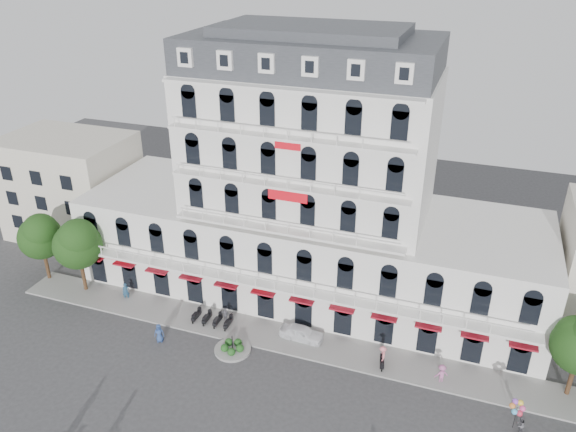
{
  "coord_description": "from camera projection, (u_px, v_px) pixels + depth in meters",
  "views": [
    {
      "loc": [
        14.43,
        -28.68,
        32.38
      ],
      "look_at": [
        0.7,
        10.0,
        11.88
      ],
      "focal_mm": 35.0,
      "sensor_mm": 36.0,
      "label": 1
    }
  ],
  "objects": [
    {
      "name": "ground",
      "position": [
        236.0,
        408.0,
        42.97
      ],
      "size": [
        120.0,
        120.0,
        0.0
      ],
      "primitive_type": "plane",
      "color": "#38383A",
      "rests_on": "ground"
    },
    {
      "name": "sidewalk",
      "position": [
        277.0,
        337.0,
        50.52
      ],
      "size": [
        53.0,
        4.0,
        0.16
      ],
      "primitive_type": "cube",
      "color": "gray",
      "rests_on": "ground"
    },
    {
      "name": "main_building",
      "position": [
        309.0,
        198.0,
        53.69
      ],
      "size": [
        45.0,
        15.0,
        25.8
      ],
      "color": "silver",
      "rests_on": "ground"
    },
    {
      "name": "flank_building_west",
      "position": [
        71.0,
        186.0,
        66.13
      ],
      "size": [
        14.0,
        10.0,
        12.0
      ],
      "primitive_type": "cube",
      "color": "beige",
      "rests_on": "ground"
    },
    {
      "name": "traffic_island",
      "position": [
        233.0,
        348.0,
        48.81
      ],
      "size": [
        3.2,
        3.2,
        1.6
      ],
      "color": "gray",
      "rests_on": "ground"
    },
    {
      "name": "parked_scooter_row",
      "position": [
        213.0,
        324.0,
        52.29
      ],
      "size": [
        4.4,
        1.8,
        1.1
      ],
      "primitive_type": null,
      "color": "black",
      "rests_on": "ground"
    },
    {
      "name": "tree_west_outer",
      "position": [
        40.0,
        234.0,
        56.76
      ],
      "size": [
        4.5,
        4.48,
        7.76
      ],
      "color": "#382314",
      "rests_on": "ground"
    },
    {
      "name": "tree_west_inner",
      "position": [
        77.0,
        242.0,
        54.69
      ],
      "size": [
        4.76,
        4.76,
        8.25
      ],
      "color": "#382314",
      "rests_on": "ground"
    },
    {
      "name": "parked_car",
      "position": [
        302.0,
        333.0,
        50.02
      ],
      "size": [
        4.02,
        1.69,
        1.36
      ],
      "primitive_type": "imported",
      "rotation": [
        0.0,
        0.0,
        1.55
      ],
      "color": "white",
      "rests_on": "ground"
    },
    {
      "name": "rider_center",
      "position": [
        382.0,
        356.0,
        46.59
      ],
      "size": [
        0.8,
        1.69,
        2.11
      ],
      "rotation": [
        0.0,
        0.0,
        4.9
      ],
      "color": "black",
      "rests_on": "ground"
    },
    {
      "name": "pedestrian_left",
      "position": [
        159.0,
        333.0,
        49.68
      ],
      "size": [
        1.02,
        0.84,
        1.8
      ],
      "primitive_type": "imported",
      "rotation": [
        0.0,
        0.0,
        0.36
      ],
      "color": "navy",
      "rests_on": "ground"
    },
    {
      "name": "pedestrian_mid",
      "position": [
        225.0,
        315.0,
        52.21
      ],
      "size": [
        0.95,
        0.43,
        1.6
      ],
      "primitive_type": "imported",
      "rotation": [
        0.0,
        0.0,
        3.18
      ],
      "color": "slate",
      "rests_on": "ground"
    },
    {
      "name": "pedestrian_right",
      "position": [
        441.0,
        374.0,
        45.06
      ],
      "size": [
        1.3,
        1.11,
        1.75
      ],
      "primitive_type": "imported",
      "rotation": [
        0.0,
        0.0,
        3.64
      ],
      "color": "#B8619B",
      "rests_on": "ground"
    },
    {
      "name": "pedestrian_far",
      "position": [
        126.0,
        292.0,
        55.39
      ],
      "size": [
        0.82,
        0.76,
        1.87
      ],
      "primitive_type": "imported",
      "rotation": [
        0.0,
        0.0,
        0.61
      ],
      "color": "navy",
      "rests_on": "ground"
    },
    {
      "name": "balloon_vendor",
      "position": [
        519.0,
        417.0,
        40.48
      ],
      "size": [
        1.38,
        1.27,
        2.45
      ],
      "color": "#5B5A61",
      "rests_on": "ground"
    }
  ]
}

